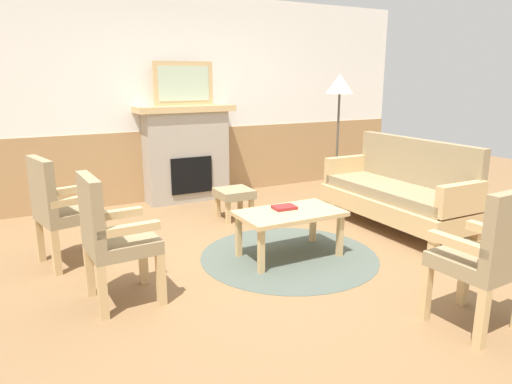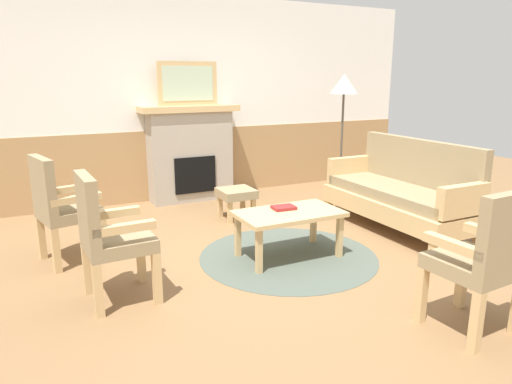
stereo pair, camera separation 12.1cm
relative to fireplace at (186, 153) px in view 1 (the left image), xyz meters
name	(u,v)px [view 1 (the left image)]	position (x,y,z in m)	size (l,w,h in m)	color
ground_plane	(273,257)	(0.00, -2.35, -0.65)	(14.00, 14.00, 0.00)	olive
wall_back	(178,102)	(0.00, 0.25, 0.66)	(7.20, 0.14, 2.70)	white
fireplace	(186,153)	(0.00, 0.00, 0.00)	(1.30, 0.44, 1.28)	#A39989
framed_picture	(184,84)	(0.00, 0.00, 0.91)	(0.80, 0.04, 0.56)	tan
couch	(398,193)	(1.66, -2.22, -0.26)	(0.70, 1.80, 0.98)	tan
coffee_table	(290,217)	(0.14, -2.40, -0.27)	(0.96, 0.56, 0.44)	tan
round_rug	(289,256)	(0.14, -2.40, -0.65)	(1.67, 1.67, 0.01)	#4C564C
book_on_table	(284,207)	(0.13, -2.31, -0.20)	(0.21, 0.16, 0.03)	maroon
footstool	(234,195)	(0.20, -1.08, -0.37)	(0.40, 0.40, 0.36)	tan
armchair_near_fireplace	(60,206)	(-1.75, -1.60, -0.11)	(0.58, 0.58, 0.98)	tan
armchair_by_window_left	(111,234)	(-1.49, -2.58, -0.11)	(0.50, 0.50, 0.98)	tan
armchair_front_left	(488,253)	(0.57, -4.11, -0.11)	(0.51, 0.51, 0.98)	tan
floor_lamp_by_couch	(340,92)	(1.83, -0.89, 0.80)	(0.36, 0.36, 1.68)	#332D28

